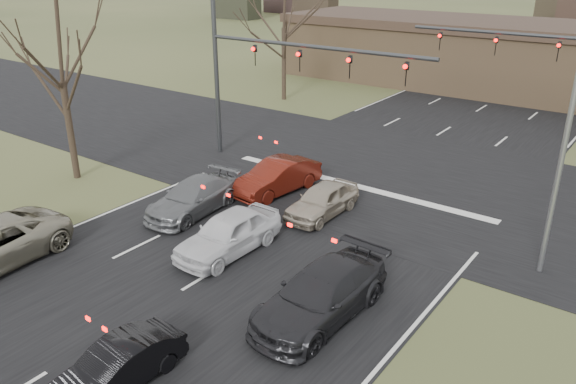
% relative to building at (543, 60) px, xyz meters
% --- Properties ---
extents(ground, '(360.00, 360.00, 0.00)m').
position_rel_building_xyz_m(ground, '(-2.00, -38.00, -2.67)').
color(ground, '#3F4826').
rests_on(ground, ground).
extents(road_main, '(14.00, 300.00, 0.02)m').
position_rel_building_xyz_m(road_main, '(-2.00, 22.00, -2.66)').
color(road_main, black).
rests_on(road_main, ground).
extents(road_cross, '(200.00, 14.00, 0.02)m').
position_rel_building_xyz_m(road_cross, '(-2.00, -23.00, -2.65)').
color(road_cross, black).
rests_on(road_cross, ground).
extents(building, '(42.40, 10.40, 5.30)m').
position_rel_building_xyz_m(building, '(0.00, 0.00, 0.00)').
color(building, olive).
rests_on(building, ground).
extents(mast_arm_near, '(12.12, 0.24, 8.00)m').
position_rel_building_xyz_m(mast_arm_near, '(-7.23, -25.00, 2.41)').
color(mast_arm_near, '#383A3D').
rests_on(mast_arm_near, ground).
extents(mast_arm_far, '(11.12, 0.24, 8.00)m').
position_rel_building_xyz_m(mast_arm_far, '(4.18, -15.00, 2.35)').
color(mast_arm_far, '#383A3D').
rests_on(mast_arm_far, ground).
extents(streetlight_right_near, '(2.34, 0.25, 10.00)m').
position_rel_building_xyz_m(streetlight_right_near, '(6.82, -28.00, 2.92)').
color(streetlight_right_near, gray).
rests_on(streetlight_right_near, ground).
extents(tree_left_near, '(5.10, 5.10, 8.50)m').
position_rel_building_xyz_m(tree_left_near, '(-13.50, -32.00, 3.90)').
color(tree_left_near, black).
rests_on(tree_left_near, ground).
extents(car_white_sedan, '(1.90, 4.50, 1.52)m').
position_rel_building_xyz_m(car_white_sedan, '(-2.50, -33.24, -1.91)').
color(car_white_sedan, silver).
rests_on(car_white_sedan, ground).
extents(car_black_hatch, '(1.37, 3.63, 1.18)m').
position_rel_building_xyz_m(car_black_hatch, '(-0.10, -40.07, -2.07)').
color(car_black_hatch, black).
rests_on(car_black_hatch, ground).
extents(car_charcoal_sedan, '(2.34, 5.28, 1.51)m').
position_rel_building_xyz_m(car_charcoal_sedan, '(2.35, -34.60, -1.91)').
color(car_charcoal_sedan, black).
rests_on(car_charcoal_sedan, ground).
extents(car_grey_ahead, '(2.28, 4.86, 1.37)m').
position_rel_building_xyz_m(car_grey_ahead, '(-6.00, -31.55, -1.98)').
color(car_grey_ahead, slate).
rests_on(car_grey_ahead, ground).
extents(car_red_ahead, '(2.13, 4.67, 1.49)m').
position_rel_building_xyz_m(car_red_ahead, '(-4.49, -27.74, -1.92)').
color(car_red_ahead, '#54140C').
rests_on(car_red_ahead, ground).
extents(car_silver_ahead, '(1.63, 3.95, 1.34)m').
position_rel_building_xyz_m(car_silver_ahead, '(-1.50, -28.57, -2.00)').
color(car_silver_ahead, '#B3A691').
rests_on(car_silver_ahead, ground).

